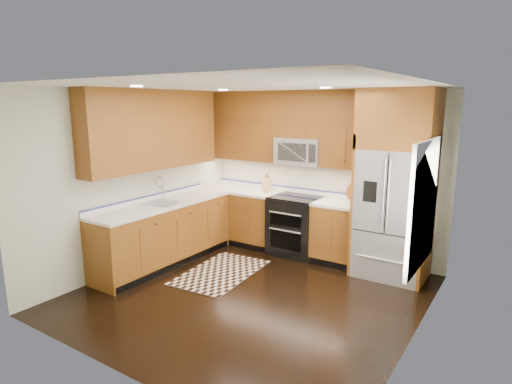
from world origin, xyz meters
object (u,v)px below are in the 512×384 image
Objects in this scene: range at (295,226)px; refrigerator at (395,185)px; utensil_crock at (361,194)px; rug at (221,272)px; knife_block at (267,185)px.

range is 1.76m from refrigerator.
refrigerator reaches higher than utensil_crock.
refrigerator reaches higher than range.
knife_block is (-0.12, 1.43, 1.05)m from rug.
range is 0.65× the size of rug.
utensil_crock is (-0.55, 0.24, -0.24)m from refrigerator.
rug is at bearing -111.11° from range.
rug is 3.96× the size of utensil_crock.
range is at bearing -168.48° from utensil_crock.
rug is 4.92× the size of knife_block.
utensil_crock is (1.50, 1.51, 1.06)m from rug.
utensil_crock reaches higher than rug.
utensil_crock is at bearing 2.97° from knife_block.
knife_block is at bearing 175.84° from refrigerator.
range is 0.86m from knife_block.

